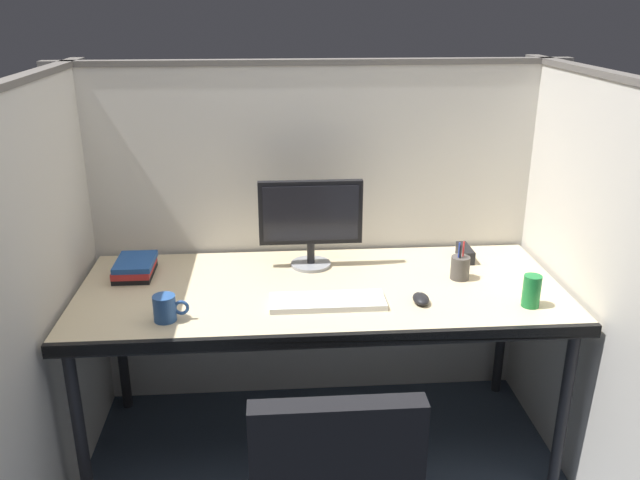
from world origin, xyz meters
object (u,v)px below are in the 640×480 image
at_px(desk, 321,300).
at_px(book_stack, 135,268).
at_px(pen_cup, 460,267).
at_px(red_stapler, 465,253).
at_px(computer_mouse, 421,299).
at_px(monitor_center, 311,218).
at_px(coffee_mug, 166,308).
at_px(keyboard_main, 327,302).
at_px(soda_can, 532,291).

height_order(desk, book_stack, book_stack).
height_order(pen_cup, red_stapler, pen_cup).
distance_m(desk, red_stapler, 0.70).
bearing_deg(desk, computer_mouse, -23.43).
bearing_deg(computer_mouse, monitor_center, 134.92).
bearing_deg(red_stapler, computer_mouse, -124.74).
xyz_separation_m(coffee_mug, book_stack, (-0.18, 0.41, -0.01)).
distance_m(monitor_center, keyboard_main, 0.43).
xyz_separation_m(monitor_center, red_stapler, (0.68, 0.03, -0.19)).
xyz_separation_m(keyboard_main, book_stack, (-0.76, 0.33, 0.02)).
distance_m(computer_mouse, book_stack, 1.16).
relative_size(desk, computer_mouse, 19.79).
xyz_separation_m(computer_mouse, coffee_mug, (-0.93, -0.07, 0.03)).
distance_m(monitor_center, computer_mouse, 0.58).
xyz_separation_m(desk, monitor_center, (-0.03, 0.23, 0.27)).
bearing_deg(book_stack, monitor_center, 3.73).
height_order(desk, monitor_center, monitor_center).
relative_size(computer_mouse, pen_cup, 0.61).
height_order(monitor_center, keyboard_main, monitor_center).
bearing_deg(book_stack, desk, -13.82).
height_order(computer_mouse, book_stack, book_stack).
relative_size(red_stapler, soda_can, 1.23).
relative_size(desk, keyboard_main, 4.42).
relative_size(computer_mouse, soda_can, 0.79).
bearing_deg(red_stapler, coffee_mug, -158.23).
relative_size(computer_mouse, book_stack, 0.44).
bearing_deg(soda_can, computer_mouse, 171.94).
bearing_deg(pen_cup, coffee_mug, -166.12).
bearing_deg(pen_cup, keyboard_main, -160.63).
height_order(coffee_mug, soda_can, soda_can).
bearing_deg(coffee_mug, monitor_center, 40.35).
height_order(desk, red_stapler, red_stapler).
height_order(keyboard_main, computer_mouse, computer_mouse).
distance_m(coffee_mug, red_stapler, 1.31).
distance_m(computer_mouse, pen_cup, 0.30).
xyz_separation_m(coffee_mug, pen_cup, (1.13, 0.28, 0.00)).
bearing_deg(pen_cup, book_stack, 174.31).
xyz_separation_m(computer_mouse, soda_can, (0.40, -0.06, 0.04)).
bearing_deg(desk, red_stapler, 21.72).
bearing_deg(keyboard_main, coffee_mug, -171.63).
bearing_deg(monitor_center, computer_mouse, -45.08).
bearing_deg(coffee_mug, desk, 21.83).
xyz_separation_m(coffee_mug, red_stapler, (1.22, 0.49, -0.02)).
height_order(coffee_mug, book_stack, coffee_mug).
distance_m(coffee_mug, book_stack, 0.45).
bearing_deg(red_stapler, pen_cup, -111.83).
distance_m(pen_cup, book_stack, 1.33).
distance_m(keyboard_main, soda_can, 0.75).
height_order(red_stapler, soda_can, soda_can).
bearing_deg(keyboard_main, book_stack, 156.84).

